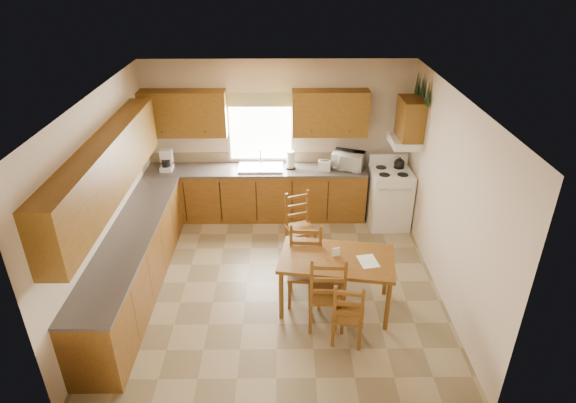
{
  "coord_description": "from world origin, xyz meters",
  "views": [
    {
      "loc": [
        0.09,
        -5.59,
        4.25
      ],
      "look_at": [
        0.15,
        0.3,
        1.15
      ],
      "focal_mm": 30.0,
      "sensor_mm": 36.0,
      "label": 1
    }
  ],
  "objects_px": {
    "microwave": "(348,160)",
    "chair_near_right": "(327,289)",
    "chair_near_left": "(348,311)",
    "chair_far_right": "(305,268)",
    "chair_far_left": "(301,225)",
    "stove": "(389,198)",
    "dining_table": "(336,282)"
  },
  "relations": [
    {
      "from": "dining_table",
      "to": "stove",
      "type": "bearing_deg",
      "value": 72.3
    },
    {
      "from": "chair_near_left",
      "to": "chair_far_left",
      "type": "relative_size",
      "value": 0.91
    },
    {
      "from": "stove",
      "to": "chair_far_left",
      "type": "relative_size",
      "value": 1.0
    },
    {
      "from": "microwave",
      "to": "chair_near_left",
      "type": "bearing_deg",
      "value": -74.97
    },
    {
      "from": "chair_far_left",
      "to": "chair_far_right",
      "type": "bearing_deg",
      "value": -109.09
    },
    {
      "from": "stove",
      "to": "microwave",
      "type": "height_order",
      "value": "microwave"
    },
    {
      "from": "chair_near_left",
      "to": "chair_far_right",
      "type": "distance_m",
      "value": 0.89
    },
    {
      "from": "chair_near_left",
      "to": "microwave",
      "type": "bearing_deg",
      "value": -84.72
    },
    {
      "from": "chair_near_left",
      "to": "chair_far_left",
      "type": "bearing_deg",
      "value": -63.97
    },
    {
      "from": "stove",
      "to": "chair_far_left",
      "type": "bearing_deg",
      "value": -152.38
    },
    {
      "from": "microwave",
      "to": "chair_near_right",
      "type": "xyz_separation_m",
      "value": [
        -0.57,
        -2.81,
        -0.53
      ]
    },
    {
      "from": "stove",
      "to": "chair_near_left",
      "type": "relative_size",
      "value": 1.1
    },
    {
      "from": "microwave",
      "to": "dining_table",
      "type": "height_order",
      "value": "microwave"
    },
    {
      "from": "microwave",
      "to": "chair_far_left",
      "type": "bearing_deg",
      "value": -104.27
    },
    {
      "from": "dining_table",
      "to": "chair_far_right",
      "type": "relative_size",
      "value": 1.36
    },
    {
      "from": "stove",
      "to": "chair_far_right",
      "type": "height_order",
      "value": "chair_far_right"
    },
    {
      "from": "chair_near_left",
      "to": "chair_near_right",
      "type": "relative_size",
      "value": 0.82
    },
    {
      "from": "chair_far_left",
      "to": "chair_near_right",
      "type": "bearing_deg",
      "value": -100.59
    },
    {
      "from": "dining_table",
      "to": "chair_near_right",
      "type": "bearing_deg",
      "value": -103.99
    },
    {
      "from": "chair_far_left",
      "to": "stove",
      "type": "bearing_deg",
      "value": 9.97
    },
    {
      "from": "stove",
      "to": "microwave",
      "type": "distance_m",
      "value": 0.95
    },
    {
      "from": "dining_table",
      "to": "chair_far_left",
      "type": "relative_size",
      "value": 1.48
    },
    {
      "from": "microwave",
      "to": "chair_near_left",
      "type": "height_order",
      "value": "microwave"
    },
    {
      "from": "chair_far_left",
      "to": "chair_far_right",
      "type": "relative_size",
      "value": 0.91
    },
    {
      "from": "stove",
      "to": "microwave",
      "type": "xyz_separation_m",
      "value": [
        -0.69,
        0.3,
        0.58
      ]
    },
    {
      "from": "microwave",
      "to": "dining_table",
      "type": "bearing_deg",
      "value": -78.54
    },
    {
      "from": "microwave",
      "to": "chair_far_left",
      "type": "xyz_separation_m",
      "value": [
        -0.84,
        -1.18,
        -0.58
      ]
    },
    {
      "from": "chair_far_right",
      "to": "chair_far_left",
      "type": "bearing_deg",
      "value": 94.61
    },
    {
      "from": "microwave",
      "to": "chair_near_right",
      "type": "bearing_deg",
      "value": -80.29
    },
    {
      "from": "microwave",
      "to": "stove",
      "type": "bearing_deg",
      "value": -2.41
    },
    {
      "from": "chair_near_right",
      "to": "chair_near_left",
      "type": "bearing_deg",
      "value": 131.49
    },
    {
      "from": "stove",
      "to": "chair_far_right",
      "type": "xyz_separation_m",
      "value": [
        -1.51,
        -2.06,
        0.04
      ]
    }
  ]
}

